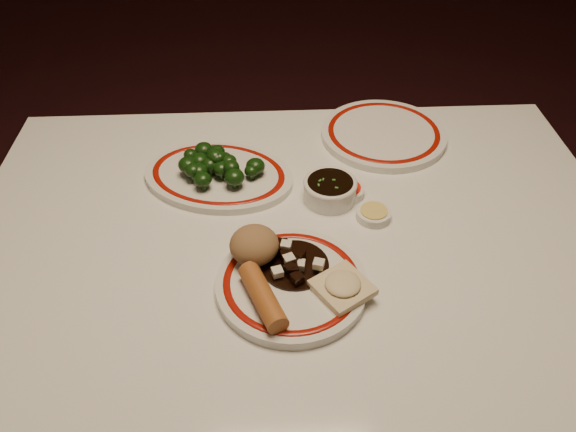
% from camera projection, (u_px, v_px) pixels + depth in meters
% --- Properties ---
extents(dining_table, '(1.20, 0.90, 0.75)m').
position_uv_depth(dining_table, '(297.00, 278.00, 1.05)').
color(dining_table, white).
rests_on(dining_table, ground).
extents(main_plate, '(0.26, 0.26, 0.02)m').
position_uv_depth(main_plate, '(292.00, 284.00, 0.90)').
color(main_plate, silver).
rests_on(main_plate, dining_table).
extents(rice_mound, '(0.08, 0.08, 0.06)m').
position_uv_depth(rice_mound, '(254.00, 245.00, 0.92)').
color(rice_mound, '#916944').
rests_on(rice_mound, main_plate).
extents(spring_roll, '(0.08, 0.13, 0.03)m').
position_uv_depth(spring_roll, '(263.00, 296.00, 0.85)').
color(spring_roll, '#AA5F29').
rests_on(spring_roll, main_plate).
extents(fried_wonton, '(0.11, 0.11, 0.02)m').
position_uv_depth(fried_wonton, '(343.00, 286.00, 0.88)').
color(fried_wonton, beige).
rests_on(fried_wonton, main_plate).
extents(stirfry_heap, '(0.11, 0.11, 0.03)m').
position_uv_depth(stirfry_heap, '(293.00, 263.00, 0.91)').
color(stirfry_heap, black).
rests_on(stirfry_heap, main_plate).
extents(broccoli_plate, '(0.35, 0.33, 0.02)m').
position_uv_depth(broccoli_plate, '(218.00, 175.00, 1.12)').
color(broccoli_plate, silver).
rests_on(broccoli_plate, dining_table).
extents(broccoli_pile, '(0.17, 0.14, 0.05)m').
position_uv_depth(broccoli_pile, '(216.00, 164.00, 1.10)').
color(broccoli_pile, '#23471C').
rests_on(broccoli_pile, broccoli_plate).
extents(soy_bowl, '(0.10, 0.10, 0.04)m').
position_uv_depth(soy_bowl, '(330.00, 191.00, 1.07)').
color(soy_bowl, silver).
rests_on(soy_bowl, dining_table).
extents(sweet_sour_dish, '(0.06, 0.06, 0.02)m').
position_uv_depth(sweet_sour_dish, '(348.00, 191.00, 1.08)').
color(sweet_sour_dish, silver).
rests_on(sweet_sour_dish, dining_table).
extents(mustard_dish, '(0.06, 0.06, 0.02)m').
position_uv_depth(mustard_dish, '(373.00, 214.00, 1.03)').
color(mustard_dish, silver).
rests_on(mustard_dish, dining_table).
extents(far_plate, '(0.32, 0.32, 0.02)m').
position_uv_depth(far_plate, '(383.00, 134.00, 1.23)').
color(far_plate, silver).
rests_on(far_plate, dining_table).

